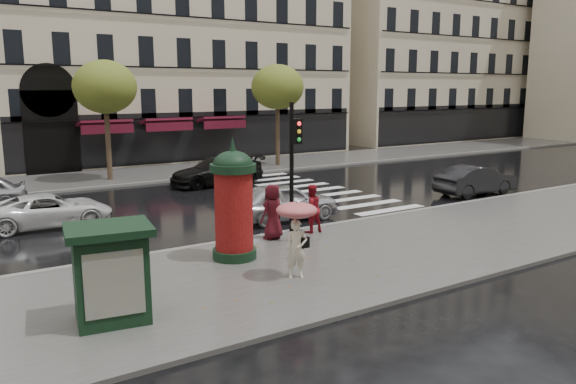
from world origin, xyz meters
TOP-DOWN VIEW (x-y plane):
  - ground at (0.00, 0.00)m, footprint 160.00×160.00m
  - near_sidewalk at (0.00, -0.50)m, footprint 90.00×7.00m
  - far_sidewalk at (0.00, 19.00)m, footprint 90.00×6.00m
  - near_kerb at (0.00, 3.00)m, footprint 90.00×0.25m
  - far_kerb at (0.00, 16.00)m, footprint 90.00×0.25m
  - zebra_crossing at (6.00, 9.60)m, footprint 3.60×11.75m
  - bldg_far_corner at (6.00, 30.00)m, footprint 26.00×14.00m
  - bldg_far_right at (34.00, 30.00)m, footprint 24.00×14.00m
  - tree_far_left at (-2.00, 18.00)m, footprint 3.40×3.40m
  - tree_far_right at (9.00, 18.00)m, footprint 3.40×3.40m
  - woman_umbrella at (-2.35, -1.33)m, footprint 1.10×1.10m
  - woman_red at (0.73, 2.40)m, footprint 0.85×0.68m
  - man_burgundy at (-0.84, 2.40)m, footprint 1.03×0.79m
  - morris_column at (-2.94, 1.15)m, footprint 1.36×1.36m
  - traffic_light at (-0.46, 1.71)m, footprint 0.31×0.44m
  - newsstand at (-7.31, -1.50)m, footprint 1.98×1.75m
  - car_silver at (1.17, 4.92)m, footprint 4.52×2.08m
  - car_darkgrey at (11.96, 4.39)m, footprint 4.40×1.69m
  - car_white at (-6.77, 8.80)m, footprint 4.57×2.26m
  - car_black at (2.53, 13.77)m, footprint 5.26×2.36m

SIDE VIEW (x-z plane):
  - ground at x=0.00m, z-range 0.00..0.00m
  - zebra_crossing at x=6.00m, z-range 0.00..0.01m
  - near_sidewalk at x=0.00m, z-range 0.00..0.12m
  - far_sidewalk at x=0.00m, z-range 0.00..0.12m
  - near_kerb at x=0.00m, z-range 0.00..0.14m
  - far_kerb at x=0.00m, z-range 0.00..0.14m
  - car_white at x=-6.77m, z-range 0.00..1.25m
  - car_darkgrey at x=11.96m, z-range 0.00..1.43m
  - car_black at x=2.53m, z-range 0.00..1.50m
  - car_silver at x=1.17m, z-range 0.00..1.50m
  - woman_red at x=0.73m, z-range 0.12..1.83m
  - man_burgundy at x=-0.84m, z-range 0.12..1.99m
  - newsstand at x=-7.31m, z-range 0.15..2.29m
  - woman_umbrella at x=-2.35m, z-range 0.46..2.58m
  - morris_column at x=-2.94m, z-range 0.04..3.69m
  - traffic_light at x=-0.46m, z-range 0.61..5.19m
  - tree_far_left at x=-2.00m, z-range 1.85..8.49m
  - tree_far_right at x=9.00m, z-range 1.85..8.49m
  - bldg_far_corner at x=6.00m, z-range -0.14..22.76m
  - bldg_far_right at x=34.00m, z-range -0.14..22.76m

